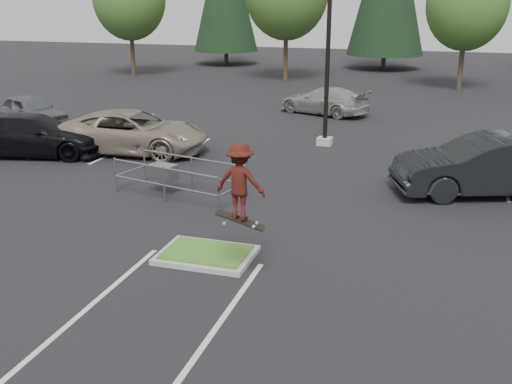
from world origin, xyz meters
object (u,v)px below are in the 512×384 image
(car_far_silver, at_px, (326,101))
(cart_corral, at_px, (167,172))
(decid_a, at_px, (129,1))
(car_r_charc, at_px, (487,166))
(decid_c, at_px, (467,7))
(car_l_tan, at_px, (132,132))
(car_l_black, at_px, (32,135))
(car_l_grey, at_px, (30,111))
(skateboarder, at_px, (240,182))
(light_pole, at_px, (329,32))

(car_far_silver, bearing_deg, cart_corral, 13.36)
(decid_a, bearing_deg, car_far_silver, -33.20)
(car_r_charc, xyz_separation_m, car_far_silver, (-7.28, 11.76, -0.22))
(decid_c, relative_size, car_l_tan, 1.42)
(decid_a, bearing_deg, car_l_tan, -61.90)
(car_l_black, distance_m, car_l_grey, 5.70)
(car_l_black, bearing_deg, car_far_silver, -51.53)
(car_far_silver, bearing_deg, car_l_grey, -38.57)
(decid_c, distance_m, car_l_grey, 27.14)
(decid_c, bearing_deg, decid_a, 179.52)
(skateboarder, distance_m, car_r_charc, 9.69)
(skateboarder, height_order, car_l_black, skateboarder)
(decid_a, distance_m, car_far_silver, 21.16)
(cart_corral, height_order, car_l_grey, car_l_grey)
(decid_c, bearing_deg, car_l_black, -125.00)
(light_pole, relative_size, car_l_grey, 2.33)
(car_r_charc, distance_m, car_far_silver, 13.83)
(car_l_black, bearing_deg, car_l_tan, -80.50)
(cart_corral, distance_m, car_far_silver, 14.81)
(car_l_tan, xyz_separation_m, car_l_grey, (-7.00, 3.02, -0.08))
(decid_a, relative_size, car_l_tan, 1.51)
(decid_a, height_order, car_far_silver, decid_a)
(car_far_silver, bearing_deg, car_l_tan, -7.37)
(cart_corral, bearing_deg, light_pole, 80.26)
(car_l_black, xyz_separation_m, car_r_charc, (16.50, 0.00, 0.12))
(skateboarder, bearing_deg, car_l_black, -33.87)
(skateboarder, height_order, car_r_charc, skateboarder)
(car_l_tan, height_order, car_l_black, car_l_tan)
(light_pole, xyz_separation_m, cart_corral, (-3.43, -7.89, -3.86))
(decid_c, height_order, car_l_tan, decid_c)
(light_pole, distance_m, cart_corral, 9.43)
(car_l_black, xyz_separation_m, car_far_silver, (9.22, 11.76, -0.10))
(car_r_charc, bearing_deg, car_l_black, -109.85)
(decid_a, distance_m, car_r_charc, 33.95)
(light_pole, bearing_deg, skateboarder, -86.92)
(cart_corral, bearing_deg, car_r_charc, 30.82)
(decid_c, distance_m, cart_corral, 27.61)
(cart_corral, bearing_deg, car_l_black, 171.50)
(car_r_charc, bearing_deg, car_l_tan, -116.36)
(decid_c, distance_m, car_l_tan, 25.13)
(decid_c, relative_size, skateboarder, 4.58)
(decid_a, relative_size, car_l_grey, 2.05)
(decid_c, bearing_deg, car_far_silver, -121.44)
(cart_corral, relative_size, car_far_silver, 0.86)
(light_pole, height_order, car_l_tan, light_pole)
(decid_c, distance_m, skateboarder, 31.34)
(decid_a, bearing_deg, skateboarder, -58.24)
(car_l_tan, relative_size, car_r_charc, 1.05)
(light_pole, relative_size, decid_c, 1.21)
(cart_corral, distance_m, car_r_charc, 9.87)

